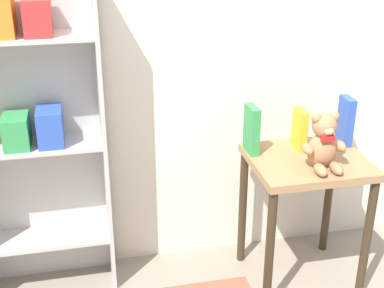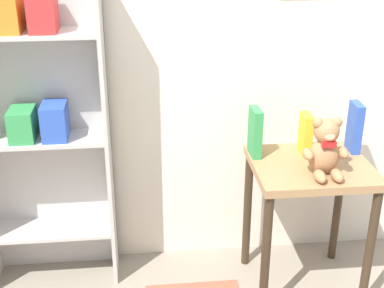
{
  "view_description": "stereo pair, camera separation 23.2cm",
  "coord_description": "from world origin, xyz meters",
  "px_view_note": "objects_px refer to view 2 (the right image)",
  "views": [
    {
      "loc": [
        -0.74,
        -0.92,
        1.69
      ],
      "look_at": [
        -0.29,
        1.15,
        0.75
      ],
      "focal_mm": 50.0,
      "sensor_mm": 36.0,
      "label": 1
    },
    {
      "loc": [
        -0.51,
        -0.95,
        1.69
      ],
      "look_at": [
        -0.29,
        1.15,
        0.75
      ],
      "focal_mm": 50.0,
      "sensor_mm": 36.0,
      "label": 2
    }
  ],
  "objects_px": {
    "teddy_bear": "(325,149)",
    "book_standing_green": "(256,132)",
    "bookshelf_side": "(41,121)",
    "book_standing_yellow": "(306,134)",
    "display_table": "(309,188)",
    "book_standing_blue": "(355,127)"
  },
  "relations": [
    {
      "from": "teddy_bear",
      "to": "book_standing_green",
      "type": "relative_size",
      "value": 1.13
    },
    {
      "from": "bookshelf_side",
      "to": "book_standing_yellow",
      "type": "bearing_deg",
      "value": -5.66
    },
    {
      "from": "bookshelf_side",
      "to": "book_standing_blue",
      "type": "bearing_deg",
      "value": -4.65
    },
    {
      "from": "book_standing_green",
      "to": "book_standing_blue",
      "type": "xyz_separation_m",
      "value": [
        0.46,
        0.0,
        0.0
      ]
    },
    {
      "from": "bookshelf_side",
      "to": "book_standing_blue",
      "type": "relative_size",
      "value": 6.43
    },
    {
      "from": "book_standing_green",
      "to": "book_standing_yellow",
      "type": "relative_size",
      "value": 1.18
    },
    {
      "from": "book_standing_green",
      "to": "book_standing_yellow",
      "type": "bearing_deg",
      "value": -2.88
    },
    {
      "from": "display_table",
      "to": "teddy_bear",
      "type": "xyz_separation_m",
      "value": [
        0.02,
        -0.1,
        0.24
      ]
    },
    {
      "from": "book_standing_green",
      "to": "teddy_bear",
      "type": "bearing_deg",
      "value": -43.96
    },
    {
      "from": "display_table",
      "to": "book_standing_yellow",
      "type": "distance_m",
      "value": 0.25
    },
    {
      "from": "teddy_bear",
      "to": "book_standing_yellow",
      "type": "xyz_separation_m",
      "value": [
        -0.02,
        0.22,
        -0.02
      ]
    },
    {
      "from": "display_table",
      "to": "teddy_bear",
      "type": "height_order",
      "value": "teddy_bear"
    },
    {
      "from": "display_table",
      "to": "book_standing_yellow",
      "type": "height_order",
      "value": "book_standing_yellow"
    },
    {
      "from": "display_table",
      "to": "book_standing_blue",
      "type": "xyz_separation_m",
      "value": [
        0.23,
        0.12,
        0.24
      ]
    },
    {
      "from": "display_table",
      "to": "book_standing_green",
      "type": "height_order",
      "value": "book_standing_green"
    },
    {
      "from": "bookshelf_side",
      "to": "display_table",
      "type": "relative_size",
      "value": 2.26
    },
    {
      "from": "bookshelf_side",
      "to": "teddy_bear",
      "type": "bearing_deg",
      "value": -15.47
    },
    {
      "from": "book_standing_green",
      "to": "bookshelf_side",
      "type": "bearing_deg",
      "value": 170.45
    },
    {
      "from": "book_standing_green",
      "to": "display_table",
      "type": "bearing_deg",
      "value": -29.9
    },
    {
      "from": "book_standing_yellow",
      "to": "book_standing_blue",
      "type": "xyz_separation_m",
      "value": [
        0.23,
        0.0,
        0.02
      ]
    },
    {
      "from": "bookshelf_side",
      "to": "display_table",
      "type": "xyz_separation_m",
      "value": [
        1.19,
        -0.24,
        -0.28
      ]
    },
    {
      "from": "book_standing_yellow",
      "to": "teddy_bear",
      "type": "bearing_deg",
      "value": -83.19
    }
  ]
}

